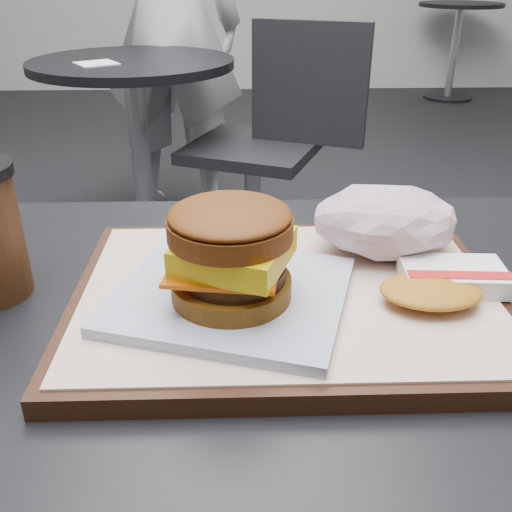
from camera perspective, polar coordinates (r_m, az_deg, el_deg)
The scene contains 10 objects.
customer_table at distance 0.61m, azimuth -2.41°, elevation -22.13°, with size 0.80×0.60×0.77m.
serving_tray at distance 0.51m, azimuth 3.14°, elevation -4.16°, with size 0.38×0.28×0.02m.
breakfast_sandwich at distance 0.47m, azimuth -2.47°, elevation -0.72°, with size 0.23×0.22×0.09m.
hash_brown at distance 0.52m, azimuth 18.21°, elevation -2.53°, with size 0.12×0.09×0.02m.
crumpled_wrapper at distance 0.58m, azimuth 12.85°, elevation 3.43°, with size 0.14×0.11×0.06m, color silver, non-canonical shape.
neighbor_table at distance 2.14m, azimuth -11.80°, elevation 13.41°, with size 0.70×0.70×0.75m.
napkin at distance 2.02m, azimuth -15.67°, elevation 18.06°, with size 0.12×0.12×0.00m, color white.
neighbor_chair at distance 2.03m, azimuth 1.61°, elevation 12.05°, with size 0.65×0.55×0.88m.
patron at distance 2.55m, azimuth -8.74°, elevation 22.26°, with size 0.61×0.40×1.66m, color silver.
bg_table_far at distance 5.24m, azimuth 19.51°, elevation 20.71°, with size 0.66×0.66×0.75m.
Camera 1 is at (0.01, -0.40, 1.05)m, focal length 40.00 mm.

